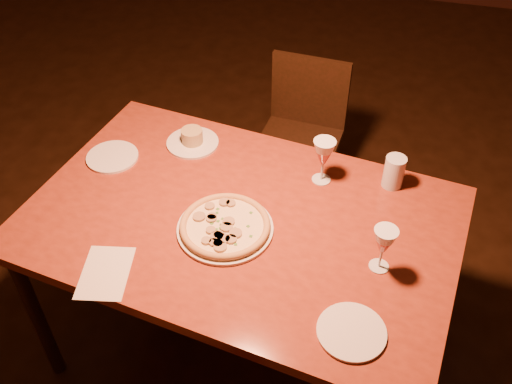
# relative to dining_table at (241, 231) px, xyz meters

# --- Properties ---
(floor) EXTENTS (7.00, 7.00, 0.00)m
(floor) POSITION_rel_dining_table_xyz_m (0.02, 0.22, -0.69)
(floor) COLOR black
(floor) RESTS_ON ground
(dining_table) EXTENTS (1.53, 1.10, 0.76)m
(dining_table) POSITION_rel_dining_table_xyz_m (0.00, 0.00, 0.00)
(dining_table) COLOR maroon
(dining_table) RESTS_ON floor
(chair_far) EXTENTS (0.41, 0.41, 0.79)m
(chair_far) POSITION_rel_dining_table_xyz_m (0.03, 0.95, -0.25)
(chair_far) COLOR black
(chair_far) RESTS_ON floor
(pizza_plate) EXTENTS (0.32, 0.32, 0.03)m
(pizza_plate) POSITION_rel_dining_table_xyz_m (-0.03, -0.07, 0.09)
(pizza_plate) COLOR silver
(pizza_plate) RESTS_ON dining_table
(ramekin_saucer) EXTENTS (0.20, 0.20, 0.06)m
(ramekin_saucer) POSITION_rel_dining_table_xyz_m (-0.29, 0.34, 0.09)
(ramekin_saucer) COLOR silver
(ramekin_saucer) RESTS_ON dining_table
(wine_glass_far) EXTENTS (0.08, 0.08, 0.17)m
(wine_glass_far) POSITION_rel_dining_table_xyz_m (0.23, 0.26, 0.15)
(wine_glass_far) COLOR #CC5655
(wine_glass_far) RESTS_ON dining_table
(wine_glass_right) EXTENTS (0.07, 0.07, 0.16)m
(wine_glass_right) POSITION_rel_dining_table_xyz_m (0.47, -0.10, 0.15)
(wine_glass_right) COLOR #CC5655
(wine_glass_right) RESTS_ON dining_table
(water_tumbler) EXTENTS (0.07, 0.07, 0.12)m
(water_tumbler) POSITION_rel_dining_table_xyz_m (0.47, 0.30, 0.13)
(water_tumbler) COLOR silver
(water_tumbler) RESTS_ON dining_table
(side_plate_left) EXTENTS (0.19, 0.19, 0.01)m
(side_plate_left) POSITION_rel_dining_table_xyz_m (-0.55, 0.18, 0.07)
(side_plate_left) COLOR silver
(side_plate_left) RESTS_ON dining_table
(side_plate_near) EXTENTS (0.19, 0.19, 0.01)m
(side_plate_near) POSITION_rel_dining_table_xyz_m (0.42, -0.35, 0.07)
(side_plate_near) COLOR silver
(side_plate_near) RESTS_ON dining_table
(menu_card) EXTENTS (0.18, 0.24, 0.00)m
(menu_card) POSITION_rel_dining_table_xyz_m (-0.33, -0.34, 0.07)
(menu_card) COLOR beige
(menu_card) RESTS_ON dining_table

